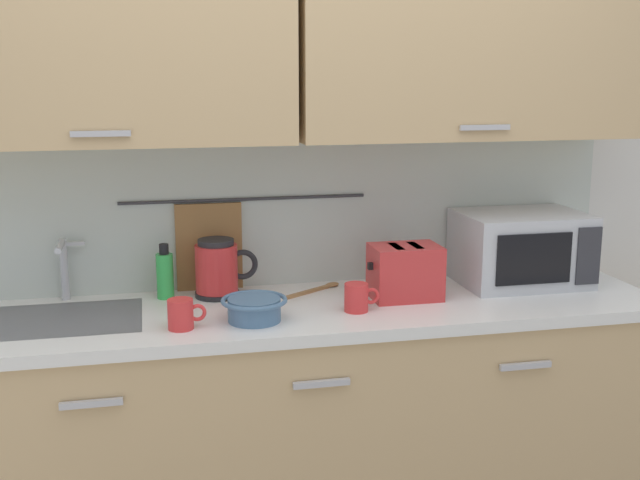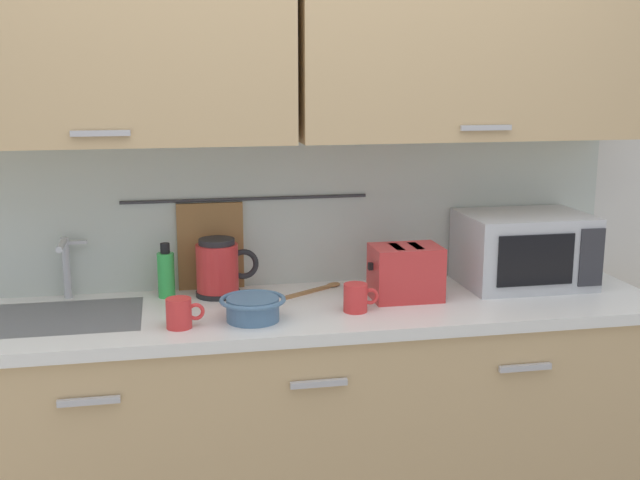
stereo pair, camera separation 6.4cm
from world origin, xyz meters
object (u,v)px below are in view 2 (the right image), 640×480
(toaster, at_px, (406,272))
(mug_by_kettle, at_px, (356,298))
(electric_kettle, at_px, (219,268))
(mug_near_sink, at_px, (180,313))
(wooden_spoon, at_px, (319,289))
(dish_soap_bottle, at_px, (166,273))
(mixing_bowl, at_px, (253,307))
(microwave, at_px, (524,249))

(toaster, distance_m, mug_by_kettle, 0.24)
(electric_kettle, relative_size, mug_near_sink, 1.89)
(mug_by_kettle, xyz_separation_m, wooden_spoon, (-0.07, 0.28, -0.04))
(electric_kettle, distance_m, dish_soap_bottle, 0.19)
(toaster, xyz_separation_m, wooden_spoon, (-0.28, 0.16, -0.09))
(electric_kettle, height_order, mixing_bowl, electric_kettle)
(mug_by_kettle, bearing_deg, mug_near_sink, -174.25)
(dish_soap_bottle, height_order, mug_near_sink, dish_soap_bottle)
(microwave, bearing_deg, electric_kettle, 176.56)
(mixing_bowl, distance_m, toaster, 0.58)
(electric_kettle, relative_size, mug_by_kettle, 1.89)
(dish_soap_bottle, xyz_separation_m, mug_by_kettle, (0.62, -0.30, -0.04))
(mixing_bowl, height_order, mug_by_kettle, mug_by_kettle)
(dish_soap_bottle, xyz_separation_m, mug_near_sink, (0.04, -0.36, -0.04))
(electric_kettle, bearing_deg, mixing_bowl, -74.58)
(microwave, bearing_deg, mug_by_kettle, -162.96)
(microwave, bearing_deg, mixing_bowl, -166.95)
(dish_soap_bottle, relative_size, mixing_bowl, 0.92)
(mug_near_sink, xyz_separation_m, wooden_spoon, (0.51, 0.34, -0.04))
(microwave, xyz_separation_m, electric_kettle, (-1.13, 0.07, -0.03))
(mixing_bowl, xyz_separation_m, toaster, (0.56, 0.14, 0.05))
(mixing_bowl, bearing_deg, mug_by_kettle, 4.75)
(toaster, bearing_deg, mug_near_sink, -167.59)
(dish_soap_bottle, height_order, toaster, dish_soap_bottle)
(microwave, xyz_separation_m, mug_near_sink, (-1.28, -0.27, -0.09))
(microwave, relative_size, mug_near_sink, 3.83)
(wooden_spoon, bearing_deg, mug_near_sink, -146.54)
(microwave, xyz_separation_m, wooden_spoon, (-0.77, 0.07, -0.13))
(electric_kettle, distance_m, wooden_spoon, 0.38)
(dish_soap_bottle, distance_m, toaster, 0.85)
(toaster, bearing_deg, wooden_spoon, 149.18)
(dish_soap_bottle, bearing_deg, mixing_bowl, -50.56)
(wooden_spoon, bearing_deg, mixing_bowl, -132.22)
(microwave, bearing_deg, toaster, -168.62)
(electric_kettle, xyz_separation_m, wooden_spoon, (0.37, -0.00, -0.10))
(dish_soap_bottle, distance_m, wooden_spoon, 0.56)
(toaster, relative_size, wooden_spoon, 1.04)
(mixing_bowl, height_order, wooden_spoon, mixing_bowl)
(mug_near_sink, bearing_deg, mug_by_kettle, 5.75)
(mug_near_sink, bearing_deg, wooden_spoon, 33.46)
(dish_soap_bottle, height_order, mug_by_kettle, dish_soap_bottle)
(microwave, height_order, toaster, microwave)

